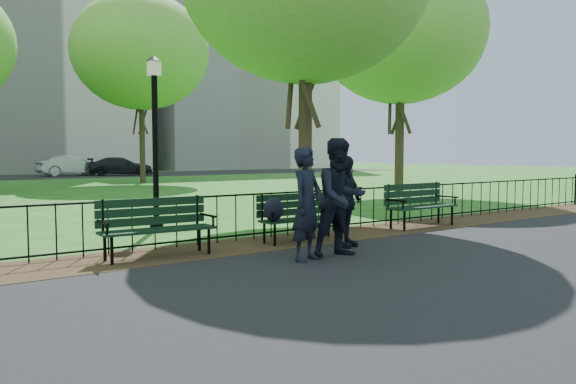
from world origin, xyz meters
TOP-DOWN VIEW (x-y plane):
  - ground at (0.00, 0.00)m, footprint 120.00×120.00m
  - asphalt_path at (0.00, -3.40)m, footprint 60.00×9.20m
  - dirt_strip at (0.00, 1.50)m, footprint 60.00×1.60m
  - iron_fence at (0.00, 2.00)m, footprint 24.06×0.06m
  - apartment_east at (26.00, 48.00)m, footprint 20.00×15.00m
  - park_bench_main at (0.11, 1.27)m, footprint 1.79×0.58m
  - park_bench_left_a at (-2.44, 1.41)m, footprint 1.84×0.64m
  - park_bench_right_a at (3.77, 1.37)m, footprint 1.89×0.62m
  - lamppost at (-1.08, 4.57)m, footprint 0.34×0.34m
  - tree_mid_e at (10.76, 8.39)m, footprint 6.60×6.60m
  - tree_far_e at (5.81, 22.66)m, footprint 7.38×7.38m
  - person_left at (-0.68, -0.25)m, footprint 0.74×0.61m
  - person_mid at (-0.03, -0.29)m, footprint 0.97×0.58m
  - person_right at (0.62, 0.32)m, footprint 1.02×0.64m
  - sedan_silver at (5.31, 35.13)m, footprint 4.60×1.91m
  - sedan_dark at (8.56, 33.80)m, footprint 4.95×3.43m

SIDE VIEW (x-z plane):
  - ground at x=0.00m, z-range 0.00..0.00m
  - asphalt_path at x=0.00m, z-range 0.00..0.01m
  - dirt_strip at x=0.00m, z-range 0.01..0.02m
  - iron_fence at x=0.00m, z-range 0.00..1.00m
  - park_bench_left_a at x=-2.44m, z-range 0.07..1.10m
  - park_bench_main at x=0.11m, z-range 0.11..1.09m
  - park_bench_right_a at x=3.77m, z-range 0.08..1.14m
  - sedan_dark at x=8.56m, z-range 0.01..1.34m
  - sedan_silver at x=5.31m, z-range 0.01..1.49m
  - person_right at x=0.62m, z-range 0.01..1.63m
  - person_left at x=-0.68m, z-range 0.01..1.76m
  - person_mid at x=-0.03m, z-range 0.01..1.90m
  - lamppost at x=-1.08m, z-range 0.17..3.93m
  - tree_mid_e at x=10.76m, z-range 1.79..10.99m
  - tree_far_e at x=5.81m, z-range 2.00..12.28m
  - apartment_east at x=26.00m, z-range 0.00..24.00m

